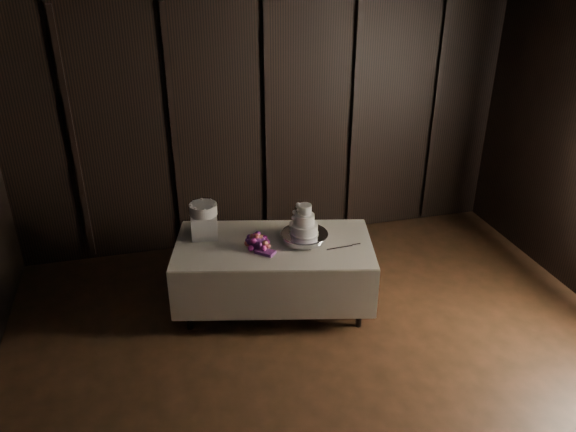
{
  "coord_description": "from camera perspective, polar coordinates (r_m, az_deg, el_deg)",
  "views": [
    {
      "loc": [
        -1.37,
        -2.85,
        3.54
      ],
      "look_at": [
        -0.13,
        1.98,
        1.05
      ],
      "focal_mm": 35.0,
      "sensor_mm": 36.0,
      "label": 1
    }
  ],
  "objects": [
    {
      "name": "cake_knife",
      "position": [
        5.61,
        5.22,
        -3.23
      ],
      "size": [
        0.37,
        0.05,
        0.01
      ],
      "primitive_type": "cube",
      "rotation": [
        0.0,
        0.0,
        0.06
      ],
      "color": "silver",
      "rests_on": "display_table"
    },
    {
      "name": "box_pedestal",
      "position": [
        5.82,
        -8.48,
        -0.92
      ],
      "size": [
        0.29,
        0.29,
        0.25
      ],
      "primitive_type": "cube",
      "rotation": [
        0.0,
        0.0,
        -0.12
      ],
      "color": "white",
      "rests_on": "display_table"
    },
    {
      "name": "room",
      "position": [
        3.76,
        9.52,
        -6.75
      ],
      "size": [
        6.08,
        7.08,
        3.08
      ],
      "color": "black",
      "rests_on": "ground"
    },
    {
      "name": "display_table",
      "position": [
        5.85,
        -1.43,
        -5.72
      ],
      "size": [
        2.17,
        1.47,
        0.76
      ],
      "rotation": [
        0.0,
        0.0,
        -0.23
      ],
      "color": "beige",
      "rests_on": "ground"
    },
    {
      "name": "small_cake",
      "position": [
        5.74,
        -8.6,
        0.69
      ],
      "size": [
        0.37,
        0.37,
        0.11
      ],
      "primitive_type": "cylinder",
      "rotation": [
        0.0,
        0.0,
        -0.41
      ],
      "color": "white",
      "rests_on": "box_pedestal"
    },
    {
      "name": "wedding_cake",
      "position": [
        5.6,
        1.51,
        -0.73
      ],
      "size": [
        0.31,
        0.27,
        0.32
      ],
      "rotation": [
        0.0,
        0.0,
        -0.41
      ],
      "color": "white",
      "rests_on": "cake_stand"
    },
    {
      "name": "cake_stand",
      "position": [
        5.7,
        1.68,
        -2.17
      ],
      "size": [
        0.61,
        0.61,
        0.09
      ],
      "primitive_type": "cylinder",
      "rotation": [
        0.0,
        0.0,
        -0.32
      ],
      "color": "silver",
      "rests_on": "display_table"
    },
    {
      "name": "bouquet",
      "position": [
        5.57,
        -3.12,
        -2.67
      ],
      "size": [
        0.5,
        0.5,
        0.19
      ],
      "primitive_type": null,
      "rotation": [
        0.0,
        0.0,
        -0.73
      ],
      "color": "#B64747",
      "rests_on": "display_table"
    }
  ]
}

